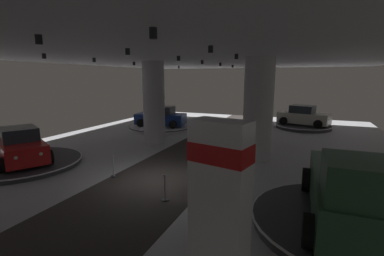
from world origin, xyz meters
name	(u,v)px	position (x,y,z in m)	size (l,w,h in m)	color
ground	(158,180)	(0.00, 0.00, -0.02)	(24.00, 44.00, 0.06)	#B2B2B7
ceiling_with_spotlights	(155,50)	(0.00, 0.00, 5.55)	(24.00, 44.00, 0.39)	silver
column_left	(154,103)	(-3.79, 6.28, 2.75)	(1.48, 1.48, 5.50)	silver
column_right	(258,109)	(3.44, 4.95, 2.75)	(1.59, 1.59, 5.50)	silver
brand_sign_pylon	(219,211)	(4.35, -5.33, 1.91)	(1.38, 0.91, 3.69)	slate
display_platform_far_left	(161,127)	(-5.69, 10.66, 0.16)	(5.48, 5.48, 0.29)	silver
display_car_far_left	(161,117)	(-5.66, 10.66, 1.06)	(4.41, 2.69, 1.71)	navy
display_platform_near_right	(348,223)	(7.18, -1.36, 0.17)	(5.68, 5.68, 0.31)	#333338
pickup_truck_near_right	(354,194)	(7.18, -1.68, 1.24)	(2.69, 5.33, 2.30)	#2D5638
display_platform_deep_right	(303,126)	(5.76, 15.76, 0.18)	(4.70, 4.70, 0.32)	#333338
display_car_deep_right	(303,116)	(5.73, 15.77, 1.08)	(4.53, 3.09, 1.71)	silver
display_platform_near_left	(23,163)	(-7.43, -0.86, 0.14)	(5.68, 5.68, 0.25)	#333338
display_car_near_left	(21,146)	(-7.45, -0.84, 1.02)	(4.55, 3.62, 1.71)	red
visitor_walking_near	(190,142)	(0.01, 3.66, 0.91)	(0.32, 0.32, 1.59)	black
stanchion_a	(114,169)	(-2.06, -0.43, 0.37)	(0.28, 0.28, 1.01)	#333338
stanchion_b	(165,191)	(1.24, -1.73, 0.37)	(0.28, 0.28, 1.01)	#333338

